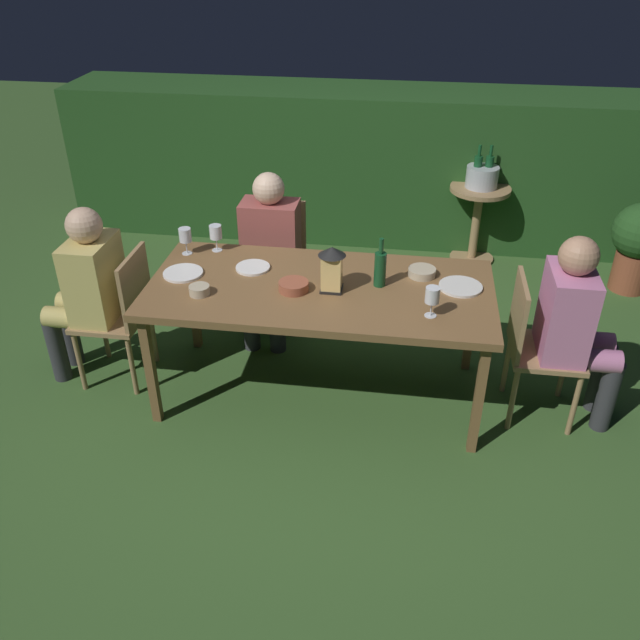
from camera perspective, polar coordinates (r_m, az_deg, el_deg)
The scene contains 23 objects.
ground_plane at distance 4.20m, azimuth -0.00°, elevation -6.17°, with size 16.00×16.00×0.00m, color #385B28.
dining_table at distance 3.80m, azimuth -0.00°, elevation 2.24°, with size 1.97×0.93×0.76m.
chair_head_near at distance 4.25m, azimuth -16.67°, elevation 0.75°, with size 0.40×0.42×0.87m.
person_in_mustard at distance 4.26m, azimuth -19.39°, elevation 2.68°, with size 0.48×0.38×1.15m.
chair_head_far at distance 3.96m, azimuth 17.93°, elevation -1.90°, with size 0.40×0.42×0.87m.
person_in_pink at distance 3.93m, azimuth 21.08°, elevation -0.25°, with size 0.48×0.38×1.15m.
chair_side_right_a at distance 4.73m, azimuth -3.83°, elevation 5.38°, with size 0.42×0.40×0.87m.
person_in_rust at distance 4.49m, azimuth -4.40°, elevation 6.02°, with size 0.38×0.47×1.15m.
lantern_centerpiece at distance 3.67m, azimuth 1.02°, elevation 4.62°, with size 0.15×0.15×0.27m.
green_bottle_on_table at distance 3.75m, azimuth 5.18°, elevation 4.45°, with size 0.07×0.07×0.29m.
wine_glass_a at distance 3.49m, azimuth 9.61°, elevation 2.00°, with size 0.08×0.08×0.17m.
wine_glass_b at distance 4.19m, azimuth -8.94°, elevation 7.36°, with size 0.08×0.08×0.17m.
wine_glass_c at distance 4.18m, azimuth -11.48°, elevation 7.05°, with size 0.08×0.08×0.17m.
plate_a at distance 3.84m, azimuth 11.96°, elevation 2.81°, with size 0.25×0.25×0.01m, color silver.
plate_b at distance 3.98m, azimuth -11.66°, elevation 3.96°, with size 0.23×0.23×0.01m, color white.
plate_c at distance 3.99m, azimuth -5.78°, elevation 4.50°, with size 0.20×0.20×0.01m, color white.
bowl_olives at distance 3.74m, azimuth -10.31°, elevation 2.56°, with size 0.11×0.11×0.05m.
bowl_bread at distance 3.72m, azimuth -2.28°, elevation 2.95°, with size 0.17×0.17×0.05m.
bowl_salad at distance 3.92m, azimuth 8.74°, elevation 4.10°, with size 0.16×0.16×0.05m.
side_table at distance 5.75m, azimuth 13.34°, elevation 8.96°, with size 0.49×0.49×0.65m.
ice_bucket at distance 5.64m, azimuth 13.75°, elevation 11.99°, with size 0.26×0.26×0.34m.
hedge_backdrop at distance 6.12m, azimuth 3.49°, elevation 13.27°, with size 5.17×0.77×1.29m, color #234C1E.
potted_plant_by_hedge at distance 5.68m, azimuth 25.67°, elevation 6.13°, with size 0.43×0.43×0.71m.
Camera 1 is at (0.48, -3.28, 2.58)m, focal length 37.31 mm.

